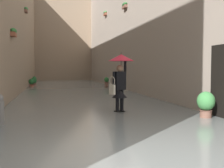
{
  "coord_description": "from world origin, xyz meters",
  "views": [
    {
      "loc": [
        1.61,
        3.77,
        1.51
      ],
      "look_at": [
        -0.25,
        -4.36,
        1.02
      ],
      "focal_mm": 43.49,
      "sensor_mm": 36.0,
      "label": 1
    }
  ],
  "objects_px": {
    "potted_plant_far_right": "(34,81)",
    "potted_plant_mid_left": "(106,82)",
    "person_wading": "(120,74)",
    "potted_plant_mid_right": "(31,83)",
    "potted_plant_far_left": "(206,104)",
    "potted_plant_near_right": "(34,81)"
  },
  "relations": [
    {
      "from": "potted_plant_near_right",
      "to": "potted_plant_mid_right",
      "type": "relative_size",
      "value": 1.23
    },
    {
      "from": "potted_plant_mid_right",
      "to": "potted_plant_mid_left",
      "type": "distance_m",
      "value": 5.87
    },
    {
      "from": "potted_plant_far_right",
      "to": "potted_plant_near_right",
      "type": "bearing_deg",
      "value": 94.31
    },
    {
      "from": "potted_plant_near_right",
      "to": "potted_plant_mid_left",
      "type": "height_order",
      "value": "potted_plant_near_right"
    },
    {
      "from": "potted_plant_far_right",
      "to": "potted_plant_mid_left",
      "type": "xyz_separation_m",
      "value": [
        -5.83,
        3.79,
        0.03
      ]
    },
    {
      "from": "person_wading",
      "to": "potted_plant_mid_left",
      "type": "xyz_separation_m",
      "value": [
        -2.16,
        -12.62,
        -0.91
      ]
    },
    {
      "from": "person_wading",
      "to": "potted_plant_mid_left",
      "type": "bearing_deg",
      "value": -99.71
    },
    {
      "from": "potted_plant_far_left",
      "to": "potted_plant_mid_left",
      "type": "bearing_deg",
      "value": -89.94
    },
    {
      "from": "potted_plant_near_right",
      "to": "potted_plant_mid_right",
      "type": "height_order",
      "value": "potted_plant_near_right"
    },
    {
      "from": "potted_plant_mid_right",
      "to": "potted_plant_far_right",
      "type": "xyz_separation_m",
      "value": [
        0.0,
        -3.16,
        0.01
      ]
    },
    {
      "from": "potted_plant_far_left",
      "to": "potted_plant_mid_right",
      "type": "height_order",
      "value": "potted_plant_far_left"
    },
    {
      "from": "person_wading",
      "to": "potted_plant_near_right",
      "type": "height_order",
      "value": "person_wading"
    },
    {
      "from": "person_wading",
      "to": "potted_plant_mid_right",
      "type": "height_order",
      "value": "person_wading"
    },
    {
      "from": "potted_plant_far_left",
      "to": "potted_plant_far_right",
      "type": "bearing_deg",
      "value": -72.01
    },
    {
      "from": "potted_plant_mid_right",
      "to": "potted_plant_mid_left",
      "type": "xyz_separation_m",
      "value": [
        -5.83,
        0.63,
        0.04
      ]
    },
    {
      "from": "person_wading",
      "to": "potted_plant_mid_left",
      "type": "distance_m",
      "value": 12.83
    },
    {
      "from": "potted_plant_mid_left",
      "to": "potted_plant_mid_right",
      "type": "bearing_deg",
      "value": -6.16
    },
    {
      "from": "person_wading",
      "to": "potted_plant_far_right",
      "type": "relative_size",
      "value": 2.85
    },
    {
      "from": "potted_plant_far_right",
      "to": "potted_plant_mid_left",
      "type": "height_order",
      "value": "potted_plant_mid_left"
    },
    {
      "from": "potted_plant_far_left",
      "to": "potted_plant_far_right",
      "type": "distance_m",
      "value": 18.94
    },
    {
      "from": "potted_plant_mid_right",
      "to": "potted_plant_mid_left",
      "type": "height_order",
      "value": "potted_plant_mid_left"
    },
    {
      "from": "person_wading",
      "to": "potted_plant_far_left",
      "type": "height_order",
      "value": "person_wading"
    }
  ]
}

